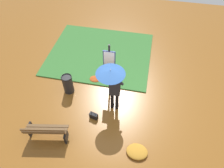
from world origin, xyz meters
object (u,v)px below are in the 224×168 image
at_px(person_with_umbrella, 112,80).
at_px(handbag, 94,116).
at_px(park_bench, 46,131).
at_px(trash_bin, 68,84).
at_px(info_sign_post, 109,64).

xyz_separation_m(person_with_umbrella, handbag, (0.58, 0.60, -1.42)).
distance_m(person_with_umbrella, handbag, 1.65).
distance_m(handbag, park_bench, 1.71).
height_order(person_with_umbrella, trash_bin, person_with_umbrella).
bearing_deg(trash_bin, handbag, 141.40).
height_order(info_sign_post, handbag, info_sign_post).
distance_m(person_with_umbrella, park_bench, 2.76).
bearing_deg(handbag, trash_bin, -38.60).
relative_size(info_sign_post, trash_bin, 2.76).
bearing_deg(park_bench, info_sign_post, -123.26).
bearing_deg(park_bench, trash_bin, -90.37).
xyz_separation_m(person_with_umbrella, park_bench, (1.89, 1.65, -1.15)).
relative_size(handbag, park_bench, 0.26).
relative_size(person_with_umbrella, park_bench, 1.46).
height_order(person_with_umbrella, info_sign_post, info_sign_post).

